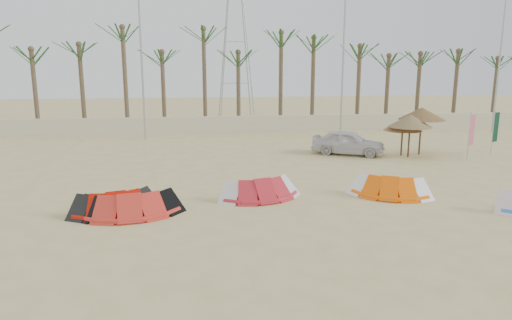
{
  "coord_description": "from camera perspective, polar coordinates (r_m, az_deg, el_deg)",
  "views": [
    {
      "loc": [
        -2.27,
        -12.08,
        5.16
      ],
      "look_at": [
        0.0,
        6.0,
        1.3
      ],
      "focal_mm": 32.0,
      "sensor_mm": 36.0,
      "label": 1
    }
  ],
  "objects": [
    {
      "name": "ground",
      "position": [
        13.33,
        3.27,
        -10.83
      ],
      "size": [
        120.0,
        120.0,
        0.0
      ],
      "primitive_type": "plane",
      "color": "#D6C683",
      "rests_on": "ground"
    },
    {
      "name": "boundary_wall",
      "position": [
        34.45,
        -3.33,
        4.41
      ],
      "size": [
        60.0,
        0.3,
        1.3
      ],
      "primitive_type": "cube",
      "color": "beige",
      "rests_on": "ground"
    },
    {
      "name": "palm_line",
      "position": [
        35.73,
        -2.51,
        14.0
      ],
      "size": [
        52.0,
        4.0,
        7.7
      ],
      "color": "brown",
      "rests_on": "ground"
    },
    {
      "name": "lamp_b",
      "position": [
        32.3,
        -14.07,
        12.69
      ],
      "size": [
        1.25,
        0.14,
        11.0
      ],
      "color": "#A5A8AD",
      "rests_on": "ground"
    },
    {
      "name": "lamp_c",
      "position": [
        33.7,
        10.92,
        12.78
      ],
      "size": [
        1.25,
        0.14,
        11.0
      ],
      "color": "#A5A8AD",
      "rests_on": "ground"
    },
    {
      "name": "lamp_d",
      "position": [
        39.08,
        28.26,
        11.46
      ],
      "size": [
        1.25,
        0.14,
        11.0
      ],
      "color": "#A5A8AD",
      "rests_on": "ground"
    },
    {
      "name": "pylon",
      "position": [
        40.55,
        -2.48,
        4.63
      ],
      "size": [
        3.0,
        3.0,
        14.0
      ],
      "primitive_type": null,
      "color": "#A5A8AD",
      "rests_on": "ground"
    },
    {
      "name": "kite_red_left",
      "position": [
        16.67,
        -15.38,
        -5.0
      ],
      "size": [
        3.71,
        1.97,
        0.9
      ],
      "color": "red",
      "rests_on": "ground"
    },
    {
      "name": "kite_red_mid",
      "position": [
        16.95,
        -16.94,
        -4.83
      ],
      "size": [
        3.41,
        2.29,
        0.9
      ],
      "color": "#B00F01",
      "rests_on": "ground"
    },
    {
      "name": "kite_red_right",
      "position": [
        17.98,
        0.44,
        -3.33
      ],
      "size": [
        3.5,
        2.23,
        0.9
      ],
      "color": "red",
      "rests_on": "ground"
    },
    {
      "name": "kite_orange",
      "position": [
        19.02,
        16.02,
        -2.95
      ],
      "size": [
        3.54,
        2.57,
        0.9
      ],
      "color": "#FF5F05",
      "rests_on": "ground"
    },
    {
      "name": "parasol_left",
      "position": [
        27.16,
        17.89,
        4.25
      ],
      "size": [
        2.19,
        2.19,
        2.14
      ],
      "color": "#4C331E",
      "rests_on": "ground"
    },
    {
      "name": "parasol_mid",
      "position": [
        26.77,
        18.73,
        4.66
      ],
      "size": [
        2.42,
        2.42,
        2.41
      ],
      "color": "#4C331E",
      "rests_on": "ground"
    },
    {
      "name": "parasol_right",
      "position": [
        27.73,
        20.02,
        5.47
      ],
      "size": [
        2.65,
        2.65,
        2.73
      ],
      "color": "#4C331E",
      "rests_on": "ground"
    },
    {
      "name": "flag_pink",
      "position": [
        27.61,
        25.43,
        3.22
      ],
      "size": [
        0.43,
        0.19,
        2.57
      ],
      "color": "#A5A8AD",
      "rests_on": "ground"
    },
    {
      "name": "flag_green",
      "position": [
        29.35,
        27.8,
        3.5
      ],
      "size": [
        0.44,
        0.16,
        2.61
      ],
      "color": "#A5A8AD",
      "rests_on": "ground"
    },
    {
      "name": "car",
      "position": [
        26.89,
        11.44,
        2.17
      ],
      "size": [
        4.41,
        3.33,
        1.4
      ],
      "primitive_type": "imported",
      "rotation": [
        0.0,
        0.0,
        1.1
      ],
      "color": "silver",
      "rests_on": "ground"
    }
  ]
}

